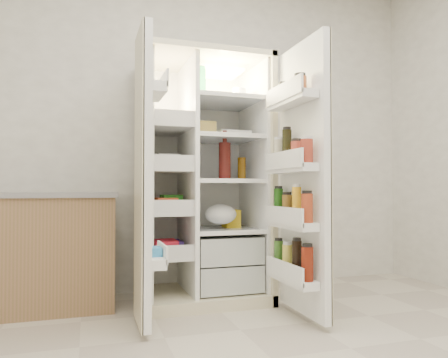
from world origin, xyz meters
name	(u,v)px	position (x,y,z in m)	size (l,w,h in m)	color
wall_back	(195,126)	(0.00, 2.00, 1.35)	(4.00, 0.02, 2.70)	white
refrigerator	(202,199)	(-0.03, 1.65, 0.74)	(0.92, 0.70, 1.80)	beige
freezer_door	(144,177)	(-0.54, 1.05, 0.89)	(0.15, 0.40, 1.72)	white
fridge_door	(301,181)	(0.44, 0.96, 0.87)	(0.17, 0.58, 1.72)	white
kitchen_counter	(32,251)	(-1.21, 1.71, 0.40)	(1.10, 0.59, 0.80)	#8D6446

